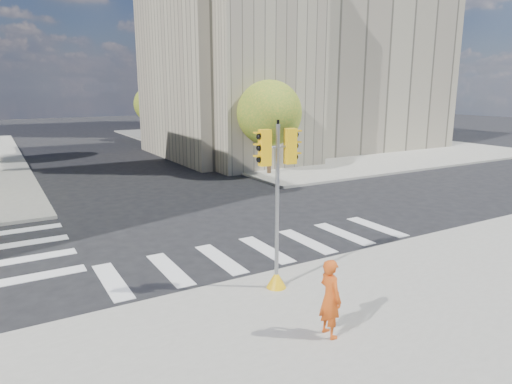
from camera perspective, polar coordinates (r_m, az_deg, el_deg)
ground at (r=18.12m, az=-1.82°, el=-5.29°), size 160.00×160.00×0.00m
sidewalk_far_right at (r=50.18m, az=4.12°, el=6.51°), size 28.00×40.00×0.15m
civic_building at (r=41.73m, az=4.62°, el=15.10°), size 26.00×16.00×19.39m
office_tower at (r=65.29m, az=-2.60°, el=21.15°), size 20.00×18.00×30.00m
tree_re_near at (r=29.68m, az=1.68°, el=9.82°), size 4.20×4.20×6.16m
tree_re_mid at (r=40.34m, az=-7.54°, el=10.97°), size 4.60×4.60×6.66m
tree_re_far at (r=51.62m, az=-12.81°, el=10.63°), size 4.00×4.00×5.88m
lamp_near at (r=33.35m, az=-1.27°, el=11.07°), size 0.35×0.18×8.11m
lamp_far at (r=46.09m, az=-9.93°, el=11.40°), size 0.35×0.18×8.11m
traffic_signal at (r=12.48m, az=2.64°, el=-3.45°), size 1.07×0.56×4.70m
photographer at (r=10.61m, az=9.26°, el=-12.95°), size 0.47×0.69×1.83m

